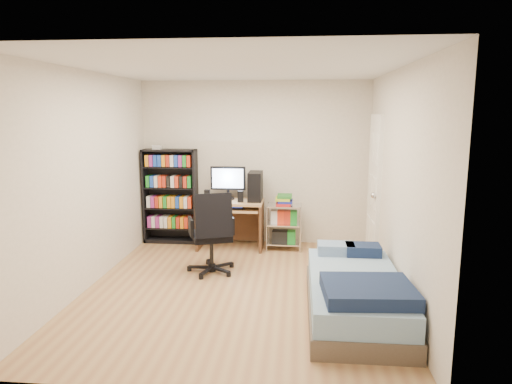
# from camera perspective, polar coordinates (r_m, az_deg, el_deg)

# --- Properties ---
(room) EXTENTS (3.58, 4.08, 2.58)m
(room) POSITION_cam_1_polar(r_m,az_deg,el_deg) (5.09, -2.35, 1.14)
(room) COLOR tan
(room) RESTS_ON ground
(media_shelf) EXTENTS (0.82, 0.27, 1.52)m
(media_shelf) POSITION_cam_1_polar(r_m,az_deg,el_deg) (7.22, -10.64, -0.38)
(media_shelf) COLOR black
(media_shelf) RESTS_ON room
(computer_desk) EXTENTS (0.97, 0.56, 1.22)m
(computer_desk) POSITION_cam_1_polar(r_m,az_deg,el_deg) (6.84, -2.35, -1.57)
(computer_desk) COLOR tan
(computer_desk) RESTS_ON room
(office_chair) EXTENTS (0.81, 0.81, 1.06)m
(office_chair) POSITION_cam_1_polar(r_m,az_deg,el_deg) (5.86, -5.52, -6.87)
(office_chair) COLOR black
(office_chair) RESTS_ON room
(wire_cart) EXTENTS (0.52, 0.38, 0.83)m
(wire_cart) POSITION_cam_1_polar(r_m,az_deg,el_deg) (6.79, 3.53, -2.70)
(wire_cart) COLOR silver
(wire_cart) RESTS_ON room
(bed) EXTENTS (0.93, 1.86, 0.53)m
(bed) POSITION_cam_1_polar(r_m,az_deg,el_deg) (4.79, 12.34, -12.34)
(bed) COLOR brown
(bed) RESTS_ON room
(door) EXTENTS (0.12, 0.80, 2.00)m
(door) POSITION_cam_1_polar(r_m,az_deg,el_deg) (6.50, 14.56, 0.54)
(door) COLOR white
(door) RESTS_ON room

